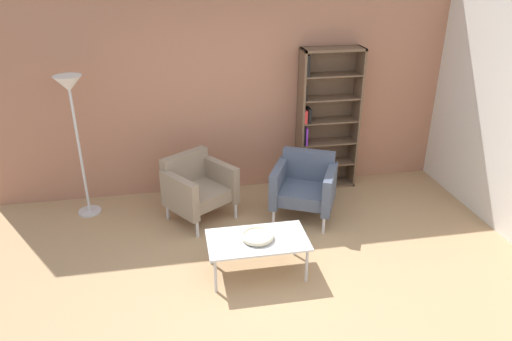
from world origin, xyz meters
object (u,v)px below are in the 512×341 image
Objects in this scene: armchair_by_bookshelf at (197,186)px; bookshelf_tall at (324,121)px; coffee_table_low at (258,242)px; armchair_spare_guest at (305,185)px; floor_lamp_torchiere at (71,101)px; decorative_bowl at (258,236)px.

bookshelf_tall is at bearing -15.66° from armchair_by_bookshelf.
coffee_table_low is 1.06× the size of armchair_by_bookshelf.
armchair_by_bookshelf is at bearing -162.78° from armchair_spare_guest.
armchair_by_bookshelf is 1.73m from floor_lamp_torchiere.
floor_lamp_torchiere is (-1.86, 1.59, 1.08)m from coffee_table_low.
coffee_table_low is 1.34m from armchair_by_bookshelf.
floor_lamp_torchiere is (-1.35, 0.35, 1.03)m from armchair_by_bookshelf.
decorative_bowl is 2.65m from floor_lamp_torchiere.
armchair_by_bookshelf is (-1.76, -0.60, -0.51)m from bookshelf_tall.
armchair_by_bookshelf is (-0.51, 1.24, 0.05)m from coffee_table_low.
decorative_bowl is 1.30m from armchair_spare_guest.
coffee_table_low is at bearing -100.81° from armchair_spare_guest.
decorative_bowl is 0.34× the size of armchair_by_bookshelf.
bookshelf_tall is 5.94× the size of decorative_bowl.
armchair_spare_guest reaches higher than decorative_bowl.
decorative_bowl is (0.00, -0.00, 0.07)m from coffee_table_low.
bookshelf_tall reaches higher than floor_lamp_torchiere.
bookshelf_tall reaches higher than decorative_bowl.
decorative_bowl is at bearing -40.65° from floor_lamp_torchiere.
armchair_by_bookshelf is at bearing 112.42° from coffee_table_low.
bookshelf_tall is 3.16m from floor_lamp_torchiere.
floor_lamp_torchiere is at bearing -165.92° from armchair_spare_guest.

